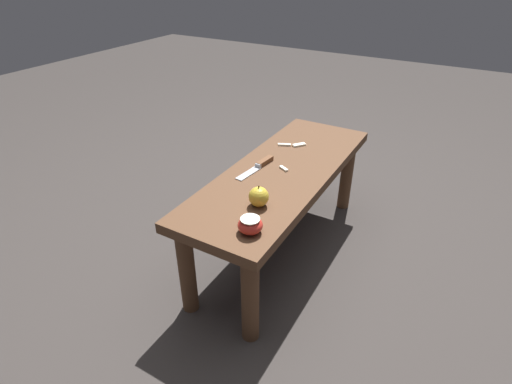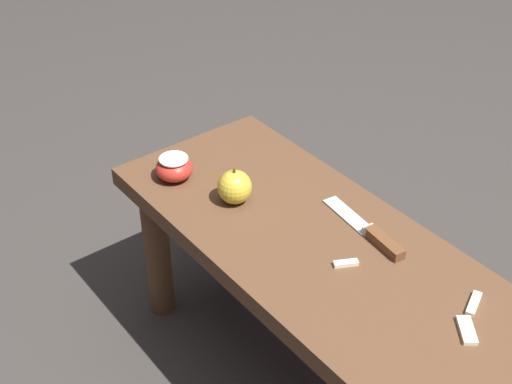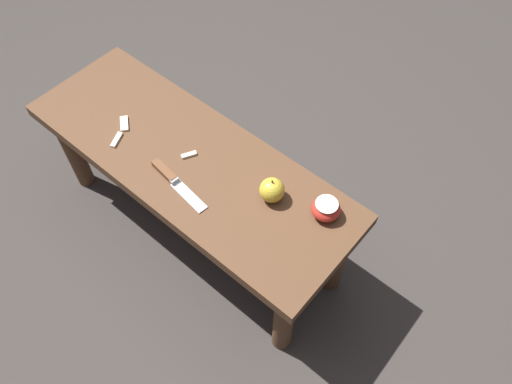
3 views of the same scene
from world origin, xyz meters
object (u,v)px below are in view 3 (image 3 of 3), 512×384
apple_cut (326,209)px  apple_whole (272,190)px  knife (171,178)px  wooden_bench (190,171)px

apple_cut → apple_whole: bearing=19.7°
knife → apple_cut: size_ratio=2.82×
apple_whole → apple_cut: 0.16m
apple_whole → apple_cut: apple_whole is taller
wooden_bench → apple_cut: size_ratio=13.61×
wooden_bench → apple_whole: (-0.28, -0.05, 0.11)m
apple_cut → knife: bearing=25.3°
wooden_bench → knife: 0.12m
wooden_bench → apple_whole: size_ratio=13.62×
wooden_bench → apple_whole: bearing=-170.1°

